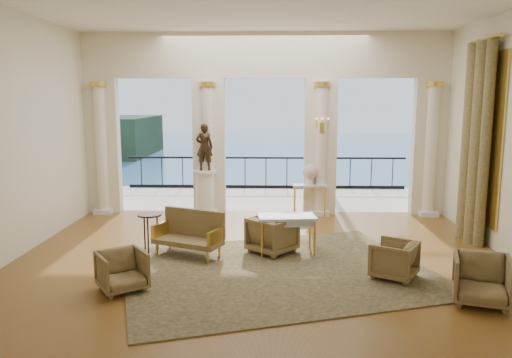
{
  "coord_description": "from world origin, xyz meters",
  "views": [
    {
      "loc": [
        0.17,
        -8.68,
        2.91
      ],
      "look_at": [
        -0.12,
        0.6,
        1.4
      ],
      "focal_mm": 35.0,
      "sensor_mm": 36.0,
      "label": 1
    }
  ],
  "objects_px": {
    "statue": "(204,147)",
    "console_table": "(310,190)",
    "armchair_a": "(122,269)",
    "settee": "(190,233)",
    "pedestal": "(205,194)",
    "armchair_b": "(482,278)",
    "game_table": "(287,220)",
    "armchair_d": "(272,233)",
    "side_table": "(150,219)",
    "armchair_c": "(394,258)"
  },
  "relations": [
    {
      "from": "statue",
      "to": "console_table",
      "type": "bearing_deg",
      "value": -176.98
    },
    {
      "from": "armchair_a",
      "to": "statue",
      "type": "relative_size",
      "value": 0.59
    },
    {
      "from": "settee",
      "to": "pedestal",
      "type": "height_order",
      "value": "pedestal"
    },
    {
      "from": "pedestal",
      "to": "statue",
      "type": "height_order",
      "value": "statue"
    },
    {
      "from": "armchair_b",
      "to": "console_table",
      "type": "relative_size",
      "value": 0.88
    },
    {
      "from": "game_table",
      "to": "pedestal",
      "type": "distance_m",
      "value": 3.62
    },
    {
      "from": "armchair_a",
      "to": "armchair_d",
      "type": "relative_size",
      "value": 0.88
    },
    {
      "from": "armchair_a",
      "to": "pedestal",
      "type": "bearing_deg",
      "value": 47.92
    },
    {
      "from": "settee",
      "to": "console_table",
      "type": "height_order",
      "value": "settee"
    },
    {
      "from": "armchair_a",
      "to": "game_table",
      "type": "height_order",
      "value": "game_table"
    },
    {
      "from": "game_table",
      "to": "pedestal",
      "type": "relative_size",
      "value": 0.99
    },
    {
      "from": "armchair_a",
      "to": "settee",
      "type": "distance_m",
      "value": 1.92
    },
    {
      "from": "statue",
      "to": "armchair_b",
      "type": "bearing_deg",
      "value": 133.18
    },
    {
      "from": "armchair_b",
      "to": "settee",
      "type": "distance_m",
      "value": 4.97
    },
    {
      "from": "armchair_d",
      "to": "statue",
      "type": "bearing_deg",
      "value": -19.81
    },
    {
      "from": "armchair_b",
      "to": "statue",
      "type": "height_order",
      "value": "statue"
    },
    {
      "from": "console_table",
      "to": "armchair_a",
      "type": "bearing_deg",
      "value": -131.12
    },
    {
      "from": "armchair_a",
      "to": "side_table",
      "type": "distance_m",
      "value": 1.99
    },
    {
      "from": "armchair_c",
      "to": "pedestal",
      "type": "xyz_separation_m",
      "value": [
        -3.65,
        4.31,
        0.21
      ]
    },
    {
      "from": "game_table",
      "to": "side_table",
      "type": "bearing_deg",
      "value": 172.69
    },
    {
      "from": "game_table",
      "to": "statue",
      "type": "xyz_separation_m",
      "value": [
        -1.94,
        3.05,
        1.06
      ]
    },
    {
      "from": "armchair_a",
      "to": "settee",
      "type": "height_order",
      "value": "settee"
    },
    {
      "from": "pedestal",
      "to": "game_table",
      "type": "bearing_deg",
      "value": -57.5
    },
    {
      "from": "armchair_b",
      "to": "statue",
      "type": "relative_size",
      "value": 0.67
    },
    {
      "from": "armchair_c",
      "to": "console_table",
      "type": "bearing_deg",
      "value": -136.09
    },
    {
      "from": "armchair_d",
      "to": "pedestal",
      "type": "distance_m",
      "value": 3.45
    },
    {
      "from": "armchair_a",
      "to": "side_table",
      "type": "relative_size",
      "value": 0.92
    },
    {
      "from": "armchair_d",
      "to": "game_table",
      "type": "bearing_deg",
      "value": -146.74
    },
    {
      "from": "settee",
      "to": "game_table",
      "type": "distance_m",
      "value": 1.82
    },
    {
      "from": "settee",
      "to": "armchair_b",
      "type": "bearing_deg",
      "value": -1.48
    },
    {
      "from": "armchair_b",
      "to": "armchair_d",
      "type": "bearing_deg",
      "value": 160.51
    },
    {
      "from": "armchair_b",
      "to": "side_table",
      "type": "distance_m",
      "value": 5.79
    },
    {
      "from": "armchair_b",
      "to": "armchair_d",
      "type": "relative_size",
      "value": 1.0
    },
    {
      "from": "settee",
      "to": "statue",
      "type": "height_order",
      "value": "statue"
    },
    {
      "from": "armchair_b",
      "to": "console_table",
      "type": "distance_m",
      "value": 5.74
    },
    {
      "from": "armchair_d",
      "to": "console_table",
      "type": "bearing_deg",
      "value": -65.76
    },
    {
      "from": "game_table",
      "to": "armchair_b",
      "type": "bearing_deg",
      "value": -46.14
    },
    {
      "from": "armchair_a",
      "to": "game_table",
      "type": "bearing_deg",
      "value": 1.88
    },
    {
      "from": "game_table",
      "to": "side_table",
      "type": "height_order",
      "value": "side_table"
    },
    {
      "from": "armchair_b",
      "to": "armchair_c",
      "type": "distance_m",
      "value": 1.41
    },
    {
      "from": "side_table",
      "to": "armchair_d",
      "type": "bearing_deg",
      "value": -0.09
    },
    {
      "from": "statue",
      "to": "game_table",
      "type": "bearing_deg",
      "value": 124.42
    },
    {
      "from": "pedestal",
      "to": "side_table",
      "type": "distance_m",
      "value": 3.08
    },
    {
      "from": "pedestal",
      "to": "armchair_d",
      "type": "bearing_deg",
      "value": -60.93
    },
    {
      "from": "armchair_d",
      "to": "game_table",
      "type": "height_order",
      "value": "armchair_d"
    },
    {
      "from": "settee",
      "to": "armchair_d",
      "type": "bearing_deg",
      "value": 30.75
    },
    {
      "from": "game_table",
      "to": "side_table",
      "type": "distance_m",
      "value": 2.61
    },
    {
      "from": "statue",
      "to": "side_table",
      "type": "height_order",
      "value": "statue"
    },
    {
      "from": "armchair_b",
      "to": "side_table",
      "type": "relative_size",
      "value": 1.05
    },
    {
      "from": "console_table",
      "to": "statue",
      "type": "bearing_deg",
      "value": 172.68
    }
  ]
}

